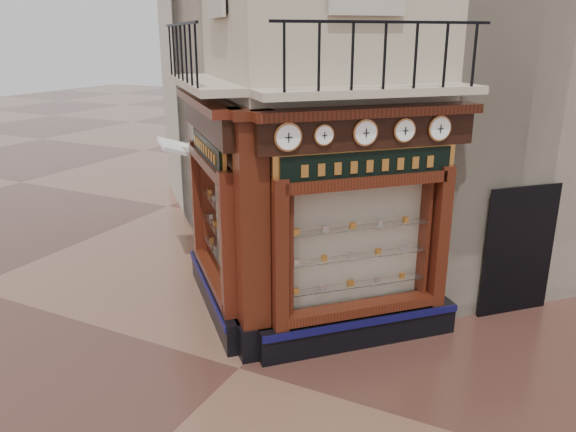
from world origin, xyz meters
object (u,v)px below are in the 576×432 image
Objects in this scene: awning at (186,263)px; signboard_right at (368,165)px; signboard_left at (208,149)px; clock_b at (324,135)px; corner_pilaster at (252,242)px; clock_a at (288,137)px; clock_e at (439,128)px; clock_d at (404,130)px; clock_c at (365,133)px.

signboard_right is at bearing -153.47° from awning.
signboard_left is at bearing 135.00° from signboard_right.
clock_b is 0.16× the size of signboard_left.
corner_pilaster is 1.78m from clock_a.
awning is at bearing 4.30° from signboard_left.
clock_e is at bearing -124.24° from signboard_left.
clock_e is at bearing -5.58° from signboard_right.
corner_pilaster is 2.12m from signboard_left.
awning is at bearing 107.72° from clock_b.
clock_b is 1.30m from clock_d.
corner_pilaster is 2.95× the size of awning.
clock_a is 1.13× the size of clock_d.
clock_b is at bearing -149.31° from signboard_left.
clock_d is (0.46, 0.46, 0.00)m from clock_c.
clock_a is 2.45m from clock_e.
corner_pilaster is 1.98m from clock_b.
signboard_left is at bearing 131.78° from clock_c.
clock_c reaches higher than clock_d.
corner_pilaster reaches higher than signboard_left.
clock_a is 0.31× the size of awning.
clock_b is at bearing -0.00° from clock_a.
clock_e is 1.25m from signboard_right.
clock_d is (1.91, 1.31, 1.67)m from corner_pilaster.
clock_d reaches higher than signboard_left.
signboard_left is at bearing 100.25° from corner_pilaster.
clock_c is at bearing -137.70° from signboard_right.
clock_a is at bearing -44.47° from corner_pilaster.
awning is (-5.66, 0.87, -3.62)m from clock_e.
signboard_right is (0.85, 1.01, -0.52)m from clock_a.
corner_pilaster is 2.06× the size of signboard_left.
clock_d is at bearing -148.99° from awning.
clock_e is (1.35, 1.35, -0.00)m from clock_b.
clock_a is 0.21× the size of signboard_left.
clock_c is at bearing -180.00° from clock_e.
signboard_right reaches higher than signboard_left.
corner_pilaster is at bearing 169.38° from clock_d.
signboard_right is at bearing 168.14° from clock_d.
clock_a reaches higher than signboard_right.
clock_c is (0.84, 0.84, 0.00)m from clock_a.
clock_c and clock_e have the same top height.
clock_e is 0.21× the size of signboard_left.
clock_c is 6.24m from awning.
signboard_left is 0.89× the size of signboard_right.
clock_a is at bearing -168.56° from awning.
corner_pilaster is at bearing 169.75° from signboard_right.
clock_b is at bearing -23.63° from corner_pilaster.
clock_c is 0.55m from signboard_right.
corner_pilaster reaches higher than clock_e.
signboard_left is at bearing -175.70° from awning.
corner_pilaster is at bearing -173.20° from awning.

